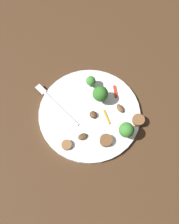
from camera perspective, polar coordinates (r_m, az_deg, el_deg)
The scene contains 14 objects.
ground_plane at distance 0.64m, azimuth 0.00°, elevation -0.49°, with size 1.40×1.40×0.00m, color #422B19.
plate at distance 0.64m, azimuth 0.00°, elevation -0.25°, with size 0.29×0.29×0.01m, color white.
fork at distance 0.65m, azimuth -9.26°, elevation 2.68°, with size 0.17×0.08×0.00m.
broccoli_floret_0 at distance 0.58m, azimuth 9.53°, elevation -4.59°, with size 0.04×0.04×0.05m.
broccoli_floret_1 at distance 0.65m, azimuth 0.35°, elevation 8.01°, with size 0.03×0.03×0.04m.
broccoli_floret_2 at distance 0.61m, azimuth 2.80°, elevation 4.74°, with size 0.04×0.04×0.06m.
sausage_slice_0 at distance 0.59m, azimuth -5.92°, elevation -8.48°, with size 0.03×0.03×0.01m, color brown.
sausage_slice_1 at distance 0.63m, azimuth 12.50°, elevation -2.04°, with size 0.03×0.03×0.01m, color brown.
sausage_slice_2 at distance 0.59m, azimuth 4.31°, elevation -7.35°, with size 0.03×0.03×0.01m, color brown.
mushroom_0 at distance 0.60m, azimuth -1.78°, elevation -6.38°, with size 0.03×0.02×0.01m, color #4C331E.
mushroom_1 at distance 0.63m, azimuth 7.94°, elevation 0.95°, with size 0.03×0.02×0.01m, color brown.
mushroom_2 at distance 0.62m, azimuth 0.97°, elevation -0.69°, with size 0.02×0.02×0.01m, color #4C331E.
pepper_strip_0 at distance 0.62m, azimuth 4.46°, elevation -1.30°, with size 0.05×0.00×0.00m, color orange.
pepper_strip_1 at distance 0.66m, azimuth 6.67°, elevation 5.25°, with size 0.04×0.01×0.00m, color red.
Camera 1 is at (-0.24, 0.10, 0.59)m, focal length 35.36 mm.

